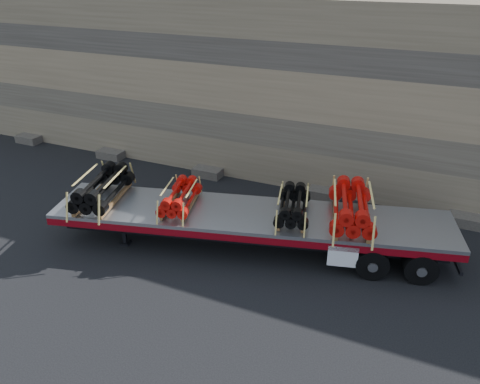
% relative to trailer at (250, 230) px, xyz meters
% --- Properties ---
extents(ground, '(120.00, 120.00, 0.00)m').
position_rel_trailer_xyz_m(ground, '(-0.69, -0.45, -0.61)').
color(ground, black).
rests_on(ground, ground).
extents(rock_wall, '(44.00, 3.00, 7.00)m').
position_rel_trailer_xyz_m(rock_wall, '(-0.69, 6.05, 2.89)').
color(rock_wall, '#7A6B54').
rests_on(rock_wall, ground).
extents(trailer, '(12.41, 5.30, 1.22)m').
position_rel_trailer_xyz_m(trailer, '(0.00, 0.00, 0.00)').
color(trailer, '#A1A3A8').
rests_on(trailer, ground).
extents(bundle_front, '(1.79, 2.67, 0.87)m').
position_rel_trailer_xyz_m(bundle_front, '(-4.60, -1.18, 1.04)').
color(bundle_front, black).
rests_on(bundle_front, trailer).
extents(bundle_midfront, '(1.39, 2.08, 0.67)m').
position_rel_trailer_xyz_m(bundle_midfront, '(-2.13, -0.54, 0.95)').
color(bundle_midfront, red).
rests_on(bundle_midfront, trailer).
extents(bundle_midrear, '(1.44, 2.14, 0.69)m').
position_rel_trailer_xyz_m(bundle_midrear, '(1.26, 0.32, 0.96)').
color(bundle_midrear, black).
rests_on(bundle_midrear, trailer).
extents(bundle_rear, '(1.85, 2.76, 0.89)m').
position_rel_trailer_xyz_m(bundle_rear, '(2.91, 0.75, 1.06)').
color(bundle_rear, red).
rests_on(bundle_rear, trailer).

